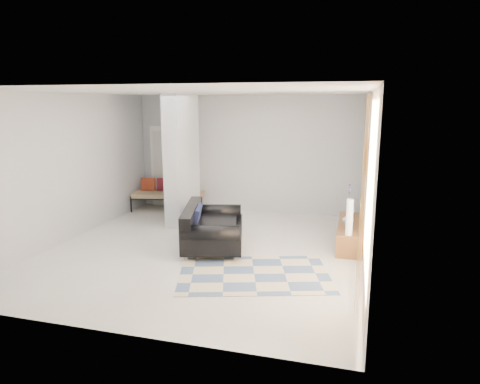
# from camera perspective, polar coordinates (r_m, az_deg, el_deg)

# --- Properties ---
(floor) EXTENTS (6.00, 6.00, 0.00)m
(floor) POSITION_cam_1_polar(r_m,az_deg,el_deg) (7.87, -4.59, -7.63)
(floor) COLOR silver
(floor) RESTS_ON ground
(ceiling) EXTENTS (6.00, 6.00, 0.00)m
(ceiling) POSITION_cam_1_polar(r_m,az_deg,el_deg) (7.43, -4.95, 13.19)
(ceiling) COLOR white
(ceiling) RESTS_ON wall_back
(wall_back) EXTENTS (6.00, 0.00, 6.00)m
(wall_back) POSITION_cam_1_polar(r_m,az_deg,el_deg) (10.37, 0.93, 5.08)
(wall_back) COLOR silver
(wall_back) RESTS_ON ground
(wall_front) EXTENTS (6.00, 0.00, 6.00)m
(wall_front) POSITION_cam_1_polar(r_m,az_deg,el_deg) (4.88, -16.91, -3.15)
(wall_front) COLOR silver
(wall_front) RESTS_ON ground
(wall_left) EXTENTS (0.00, 6.00, 6.00)m
(wall_left) POSITION_cam_1_polar(r_m,az_deg,el_deg) (8.85, -21.78, 3.07)
(wall_left) COLOR silver
(wall_left) RESTS_ON ground
(wall_right) EXTENTS (0.00, 6.00, 6.00)m
(wall_right) POSITION_cam_1_polar(r_m,az_deg,el_deg) (7.08, 16.65, 1.42)
(wall_right) COLOR silver
(wall_right) RESTS_ON ground
(partition_column) EXTENTS (0.35, 1.20, 2.80)m
(partition_column) POSITION_cam_1_polar(r_m,az_deg,el_deg) (9.40, -7.74, 4.28)
(partition_column) COLOR silver
(partition_column) RESTS_ON floor
(hallway_door) EXTENTS (0.85, 0.06, 2.04)m
(hallway_door) POSITION_cam_1_polar(r_m,az_deg,el_deg) (11.08, -9.72, 3.37)
(hallway_door) COLOR white
(hallway_door) RESTS_ON floor
(curtain) EXTENTS (0.00, 2.55, 2.55)m
(curtain) POSITION_cam_1_polar(r_m,az_deg,el_deg) (5.94, 16.11, 0.02)
(curtain) COLOR #FFAE43
(curtain) RESTS_ON wall_right
(wall_art) EXTENTS (0.04, 0.45, 0.55)m
(wall_art) POSITION_cam_1_polar(r_m,az_deg,el_deg) (8.06, 16.41, 4.45)
(wall_art) COLOR #371B0F
(wall_art) RESTS_ON wall_right
(media_console) EXTENTS (0.45, 1.75, 0.80)m
(media_console) POSITION_cam_1_polar(r_m,az_deg,el_deg) (8.36, 14.47, -5.33)
(media_console) COLOR brown
(media_console) RESTS_ON floor
(loveseat) EXTENTS (1.43, 1.95, 0.76)m
(loveseat) POSITION_cam_1_polar(r_m,az_deg,el_deg) (7.93, -3.99, -4.83)
(loveseat) COLOR silver
(loveseat) RESTS_ON floor
(daybed) EXTENTS (1.88, 1.11, 0.77)m
(daybed) POSITION_cam_1_polar(r_m,az_deg,el_deg) (10.82, -9.56, -0.08)
(daybed) COLOR black
(daybed) RESTS_ON floor
(area_rug) EXTENTS (2.65, 2.14, 0.01)m
(area_rug) POSITION_cam_1_polar(r_m,az_deg,el_deg) (6.76, 1.90, -10.89)
(area_rug) COLOR beige
(area_rug) RESTS_ON floor
(cylinder_lamp) EXTENTS (0.11, 0.11, 0.62)m
(cylinder_lamp) POSITION_cam_1_polar(r_m,az_deg,el_deg) (7.51, 14.40, -3.27)
(cylinder_lamp) COLOR silver
(cylinder_lamp) RESTS_ON media_console
(bronze_figurine) EXTENTS (0.11, 0.11, 0.22)m
(bronze_figurine) POSITION_cam_1_polar(r_m,az_deg,el_deg) (8.95, 14.33, -2.15)
(bronze_figurine) COLOR black
(bronze_figurine) RESTS_ON media_console
(vase) EXTENTS (0.23, 0.23, 0.21)m
(vase) POSITION_cam_1_polar(r_m,az_deg,el_deg) (8.20, 14.21, -3.47)
(vase) COLOR silver
(vase) RESTS_ON media_console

